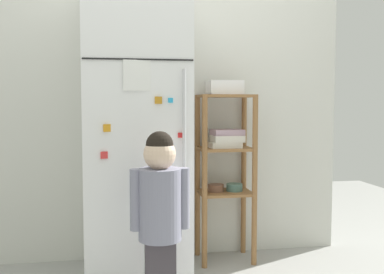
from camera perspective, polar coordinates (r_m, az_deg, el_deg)
name	(u,v)px	position (r m, az deg, el deg)	size (l,w,h in m)	color
ground_plane	(174,273)	(3.00, -2.28, -16.57)	(6.00, 6.00, 0.00)	#999993
kitchen_wall_back	(166,92)	(3.17, -3.20, 5.65)	(2.47, 0.03, 2.29)	silver
refrigerator	(136,131)	(2.81, -6.96, 0.72)	(0.61, 0.65, 1.79)	white
child_standing	(160,204)	(2.32, -4.03, -8.33)	(0.30, 0.22, 0.93)	#413B41
pantry_shelf_unit	(225,159)	(3.08, 4.20, -2.75)	(0.37, 0.29, 1.12)	olive
fruit_bin	(225,89)	(3.09, 4.13, 5.96)	(0.23, 0.18, 0.09)	white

